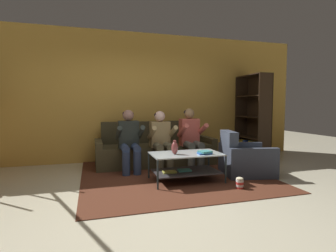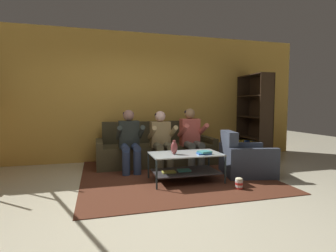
{
  "view_description": "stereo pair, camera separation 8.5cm",
  "coord_description": "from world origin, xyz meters",
  "px_view_note": "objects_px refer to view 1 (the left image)",
  "views": [
    {
      "loc": [
        -0.89,
        -3.56,
        1.26
      ],
      "look_at": [
        0.44,
        0.97,
        0.88
      ],
      "focal_mm": 28.0,
      "sensor_mm": 36.0,
      "label": 1
    },
    {
      "loc": [
        -0.81,
        -3.59,
        1.26
      ],
      "look_at": [
        0.44,
        0.97,
        0.88
      ],
      "focal_mm": 28.0,
      "sensor_mm": 36.0,
      "label": 2
    }
  ],
  "objects_px": {
    "vase": "(175,148)",
    "book_stack": "(205,152)",
    "coffee_table": "(186,163)",
    "person_seated_right": "(191,136)",
    "bookshelf": "(252,128)",
    "armchair": "(245,160)",
    "person_seated_left": "(129,138)",
    "popcorn_tub": "(240,183)",
    "person_seated_middle": "(161,138)",
    "couch": "(155,150)"
  },
  "relations": [
    {
      "from": "vase",
      "to": "book_stack",
      "type": "xyz_separation_m",
      "value": [
        0.47,
        -0.12,
        -0.08
      ]
    },
    {
      "from": "coffee_table",
      "to": "vase",
      "type": "xyz_separation_m",
      "value": [
        -0.2,
        -0.03,
        0.26
      ]
    },
    {
      "from": "person_seated_right",
      "to": "book_stack",
      "type": "xyz_separation_m",
      "value": [
        -0.17,
        -1.04,
        -0.16
      ]
    },
    {
      "from": "bookshelf",
      "to": "armchair",
      "type": "xyz_separation_m",
      "value": [
        -1.05,
        -1.34,
        -0.44
      ]
    },
    {
      "from": "person_seated_right",
      "to": "coffee_table",
      "type": "relative_size",
      "value": 1.04
    },
    {
      "from": "person_seated_left",
      "to": "book_stack",
      "type": "bearing_deg",
      "value": -43.83
    },
    {
      "from": "popcorn_tub",
      "to": "book_stack",
      "type": "bearing_deg",
      "value": 128.94
    },
    {
      "from": "person_seated_middle",
      "to": "popcorn_tub",
      "type": "xyz_separation_m",
      "value": [
        0.83,
        -1.49,
        -0.54
      ]
    },
    {
      "from": "couch",
      "to": "coffee_table",
      "type": "height_order",
      "value": "couch"
    },
    {
      "from": "couch",
      "to": "bookshelf",
      "type": "bearing_deg",
      "value": 0.85
    },
    {
      "from": "coffee_table",
      "to": "armchair",
      "type": "bearing_deg",
      "value": 5.03
    },
    {
      "from": "book_stack",
      "to": "bookshelf",
      "type": "bearing_deg",
      "value": 39.1
    },
    {
      "from": "couch",
      "to": "person_seated_middle",
      "type": "relative_size",
      "value": 2.16
    },
    {
      "from": "couch",
      "to": "armchair",
      "type": "relative_size",
      "value": 2.51
    },
    {
      "from": "person_seated_left",
      "to": "person_seated_right",
      "type": "relative_size",
      "value": 0.98
    },
    {
      "from": "armchair",
      "to": "vase",
      "type": "bearing_deg",
      "value": -174.47
    },
    {
      "from": "person_seated_right",
      "to": "vase",
      "type": "relative_size",
      "value": 5.27
    },
    {
      "from": "couch",
      "to": "book_stack",
      "type": "xyz_separation_m",
      "value": [
        0.46,
        -1.56,
        0.2
      ]
    },
    {
      "from": "couch",
      "to": "armchair",
      "type": "bearing_deg",
      "value": -43.66
    },
    {
      "from": "coffee_table",
      "to": "vase",
      "type": "relative_size",
      "value": 5.08
    },
    {
      "from": "book_stack",
      "to": "bookshelf",
      "type": "xyz_separation_m",
      "value": [
        1.97,
        1.6,
        0.22
      ]
    },
    {
      "from": "person_seated_middle",
      "to": "popcorn_tub",
      "type": "relative_size",
      "value": 6.42
    },
    {
      "from": "book_stack",
      "to": "popcorn_tub",
      "type": "bearing_deg",
      "value": -51.06
    },
    {
      "from": "person_seated_middle",
      "to": "coffee_table",
      "type": "xyz_separation_m",
      "value": [
        0.18,
        -0.88,
        -0.32
      ]
    },
    {
      "from": "popcorn_tub",
      "to": "bookshelf",
      "type": "bearing_deg",
      "value": 52.17
    },
    {
      "from": "person_seated_left",
      "to": "vase",
      "type": "height_order",
      "value": "person_seated_left"
    },
    {
      "from": "bookshelf",
      "to": "coffee_table",
      "type": "bearing_deg",
      "value": -147.18
    },
    {
      "from": "popcorn_tub",
      "to": "vase",
      "type": "bearing_deg",
      "value": 145.55
    },
    {
      "from": "person_seated_left",
      "to": "armchair",
      "type": "distance_m",
      "value": 2.17
    },
    {
      "from": "couch",
      "to": "person_seated_left",
      "type": "bearing_deg",
      "value": -139.86
    },
    {
      "from": "coffee_table",
      "to": "person_seated_left",
      "type": "bearing_deg",
      "value": 132.21
    },
    {
      "from": "person_seated_middle",
      "to": "book_stack",
      "type": "distance_m",
      "value": 1.14
    },
    {
      "from": "vase",
      "to": "armchair",
      "type": "distance_m",
      "value": 1.43
    },
    {
      "from": "vase",
      "to": "armchair",
      "type": "xyz_separation_m",
      "value": [
        1.39,
        0.13,
        -0.3
      ]
    },
    {
      "from": "vase",
      "to": "popcorn_tub",
      "type": "relative_size",
      "value": 1.27
    },
    {
      "from": "vase",
      "to": "bookshelf",
      "type": "bearing_deg",
      "value": 31.16
    },
    {
      "from": "person_seated_right",
      "to": "popcorn_tub",
      "type": "relative_size",
      "value": 6.69
    },
    {
      "from": "person_seated_left",
      "to": "bookshelf",
      "type": "xyz_separation_m",
      "value": [
        3.04,
        0.56,
        0.08
      ]
    },
    {
      "from": "person_seated_right",
      "to": "armchair",
      "type": "bearing_deg",
      "value": -46.39
    },
    {
      "from": "person_seated_right",
      "to": "bookshelf",
      "type": "bearing_deg",
      "value": 17.28
    },
    {
      "from": "person_seated_left",
      "to": "armchair",
      "type": "height_order",
      "value": "person_seated_left"
    },
    {
      "from": "person_seated_left",
      "to": "bookshelf",
      "type": "relative_size",
      "value": 0.59
    },
    {
      "from": "bookshelf",
      "to": "armchair",
      "type": "height_order",
      "value": "bookshelf"
    },
    {
      "from": "couch",
      "to": "armchair",
      "type": "height_order",
      "value": "couch"
    },
    {
      "from": "vase",
      "to": "book_stack",
      "type": "distance_m",
      "value": 0.5
    },
    {
      "from": "person_seated_middle",
      "to": "book_stack",
      "type": "height_order",
      "value": "person_seated_middle"
    },
    {
      "from": "bookshelf",
      "to": "vase",
      "type": "bearing_deg",
      "value": -148.84
    },
    {
      "from": "popcorn_tub",
      "to": "coffee_table",
      "type": "bearing_deg",
      "value": 136.73
    },
    {
      "from": "popcorn_tub",
      "to": "couch",
      "type": "bearing_deg",
      "value": 112.24
    },
    {
      "from": "book_stack",
      "to": "bookshelf",
      "type": "distance_m",
      "value": 2.54
    }
  ]
}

